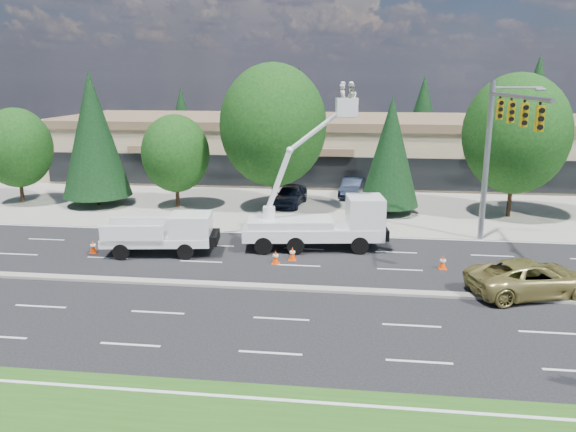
# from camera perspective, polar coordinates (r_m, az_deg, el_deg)

# --- Properties ---
(ground) EXTENTS (140.00, 140.00, 0.00)m
(ground) POSITION_cam_1_polar(r_m,az_deg,el_deg) (25.17, 0.29, -7.43)
(ground) COLOR black
(ground) RESTS_ON ground
(concrete_apron) EXTENTS (140.00, 22.00, 0.01)m
(concrete_apron) POSITION_cam_1_polar(r_m,az_deg,el_deg) (44.32, 3.33, 2.02)
(concrete_apron) COLOR gray
(concrete_apron) RESTS_ON ground
(road_median) EXTENTS (120.00, 0.55, 0.12)m
(road_median) POSITION_cam_1_polar(r_m,az_deg,el_deg) (25.15, 0.29, -7.30)
(road_median) COLOR gray
(road_median) RESTS_ON ground
(strip_mall) EXTENTS (50.40, 15.40, 5.50)m
(strip_mall) POSITION_cam_1_polar(r_m,az_deg,el_deg) (53.69, 4.08, 7.17)
(strip_mall) COLOR tan
(strip_mall) RESTS_ON ground
(tree_front_a) EXTENTS (5.07, 5.07, 7.03)m
(tree_front_a) POSITION_cam_1_polar(r_m,az_deg,el_deg) (45.85, -25.85, 6.25)
(tree_front_a) COLOR #332114
(tree_front_a) RESTS_ON ground
(tree_front_b) EXTENTS (4.89, 4.89, 9.63)m
(tree_front_b) POSITION_cam_1_polar(r_m,az_deg,el_deg) (42.80, -19.17, 7.84)
(tree_front_b) COLOR #332114
(tree_front_b) RESTS_ON ground
(tree_front_c) EXTENTS (4.79, 4.79, 6.64)m
(tree_front_c) POSITION_cam_1_polar(r_m,az_deg,el_deg) (40.68, -11.36, 6.24)
(tree_front_c) COLOR #332114
(tree_front_c) RESTS_ON ground
(tree_front_d) EXTENTS (7.31, 7.31, 10.14)m
(tree_front_d) POSITION_cam_1_polar(r_m,az_deg,el_deg) (38.83, -1.52, 9.19)
(tree_front_d) COLOR #332114
(tree_front_d) RESTS_ON ground
(tree_front_e) EXTENTS (4.04, 4.04, 7.96)m
(tree_front_e) POSITION_cam_1_polar(r_m,az_deg,el_deg) (38.65, 10.38, 6.46)
(tree_front_e) COLOR #332114
(tree_front_e) RESTS_ON ground
(tree_front_f) EXTENTS (6.84, 6.84, 9.49)m
(tree_front_f) POSITION_cam_1_polar(r_m,az_deg,el_deg) (39.79, 22.15, 7.73)
(tree_front_f) COLOR #332114
(tree_front_f) RESTS_ON ground
(tree_back_a) EXTENTS (4.01, 4.01, 7.91)m
(tree_back_a) POSITION_cam_1_polar(r_m,az_deg,el_deg) (68.66, -10.73, 9.64)
(tree_back_a) COLOR #332114
(tree_back_a) RESTS_ON ground
(tree_back_b) EXTENTS (5.20, 5.20, 10.26)m
(tree_back_b) POSITION_cam_1_polar(r_m,az_deg,el_deg) (65.72, 1.14, 10.79)
(tree_back_b) COLOR #332114
(tree_back_b) RESTS_ON ground
(tree_back_c) EXTENTS (4.75, 4.75, 9.36)m
(tree_back_c) POSITION_cam_1_polar(r_m,az_deg,el_deg) (65.80, 13.55, 10.00)
(tree_back_c) COLOR #332114
(tree_back_c) RESTS_ON ground
(tree_back_d) EXTENTS (5.82, 5.82, 11.47)m
(tree_back_d) POSITION_cam_1_polar(r_m,az_deg,el_deg) (68.12, 23.84, 10.29)
(tree_back_d) COLOR #332114
(tree_back_d) RESTS_ON ground
(signal_mast) EXTENTS (2.76, 10.16, 9.00)m
(signal_mast) POSITION_cam_1_polar(r_m,az_deg,el_deg) (31.34, 20.62, 7.37)
(signal_mast) COLOR gray
(signal_mast) RESTS_ON ground
(utility_pickup) EXTENTS (5.89, 2.85, 2.17)m
(utility_pickup) POSITION_cam_1_polar(r_m,az_deg,el_deg) (30.42, -12.32, -2.17)
(utility_pickup) COLOR white
(utility_pickup) RESTS_ON ground
(bucket_truck) EXTENTS (7.83, 3.30, 8.94)m
(bucket_truck) POSITION_cam_1_polar(r_m,az_deg,el_deg) (30.50, 3.70, 0.07)
(bucket_truck) COLOR white
(bucket_truck) RESTS_ON ground
(traffic_cone_a) EXTENTS (0.40, 0.40, 0.70)m
(traffic_cone_a) POSITION_cam_1_polar(r_m,az_deg,el_deg) (31.80, -19.19, -2.97)
(traffic_cone_a) COLOR #F64207
(traffic_cone_a) RESTS_ON ground
(traffic_cone_b) EXTENTS (0.40, 0.40, 0.70)m
(traffic_cone_b) POSITION_cam_1_polar(r_m,az_deg,el_deg) (28.35, -1.27, -4.20)
(traffic_cone_b) COLOR #F64207
(traffic_cone_b) RESTS_ON ground
(traffic_cone_c) EXTENTS (0.40, 0.40, 0.70)m
(traffic_cone_c) POSITION_cam_1_polar(r_m,az_deg,el_deg) (28.89, 0.45, -3.85)
(traffic_cone_c) COLOR #F64207
(traffic_cone_c) RESTS_ON ground
(traffic_cone_d) EXTENTS (0.40, 0.40, 0.70)m
(traffic_cone_d) POSITION_cam_1_polar(r_m,az_deg,el_deg) (28.62, 15.46, -4.55)
(traffic_cone_d) COLOR #F64207
(traffic_cone_d) RESTS_ON ground
(minivan) EXTENTS (5.98, 4.02, 1.52)m
(minivan) POSITION_cam_1_polar(r_m,az_deg,el_deg) (26.44, 23.49, -5.81)
(minivan) COLOR tan
(minivan) RESTS_ON ground
(parked_car_west) EXTENTS (2.40, 4.75, 1.55)m
(parked_car_west) POSITION_cam_1_polar(r_m,az_deg,el_deg) (40.97, 0.23, 2.15)
(parked_car_west) COLOR black
(parked_car_west) RESTS_ON ground
(parked_car_east) EXTENTS (2.15, 4.62, 1.47)m
(parked_car_east) POSITION_cam_1_polar(r_m,az_deg,el_deg) (44.39, 6.55, 2.93)
(parked_car_east) COLOR black
(parked_car_east) RESTS_ON ground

